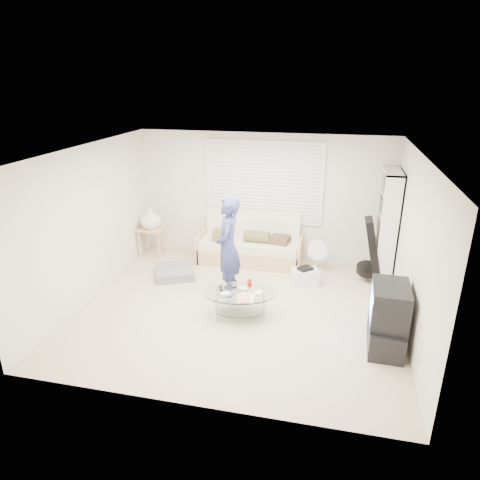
% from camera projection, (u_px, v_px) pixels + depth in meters
% --- Properties ---
extents(ground, '(5.00, 5.00, 0.00)m').
position_uv_depth(ground, '(238.00, 308.00, 6.89)').
color(ground, '#C5B699').
rests_on(ground, ground).
extents(room_shell, '(5.02, 4.52, 2.51)m').
position_uv_depth(room_shell, '(245.00, 202.00, 6.74)').
color(room_shell, silver).
rests_on(room_shell, ground).
extents(window_blinds, '(2.32, 0.08, 1.62)m').
position_uv_depth(window_blinds, '(263.00, 183.00, 8.34)').
color(window_blinds, silver).
rests_on(window_blinds, ground).
extents(futon_sofa, '(2.03, 0.82, 0.99)m').
position_uv_depth(futon_sofa, '(250.00, 246.00, 8.52)').
color(futon_sofa, tan).
rests_on(futon_sofa, ground).
extents(grey_floor_pillow, '(0.91, 0.91, 0.16)m').
position_uv_depth(grey_floor_pillow, '(175.00, 272.00, 7.97)').
color(grey_floor_pillow, slate).
rests_on(grey_floor_pillow, ground).
extents(side_table, '(0.52, 0.42, 1.04)m').
position_uv_depth(side_table, '(151.00, 220.00, 8.65)').
color(side_table, tan).
rests_on(side_table, ground).
extents(bookshelf, '(0.31, 0.84, 1.98)m').
position_uv_depth(bookshelf, '(386.00, 226.00, 7.63)').
color(bookshelf, white).
rests_on(bookshelf, ground).
extents(guitar_case, '(0.44, 0.43, 1.15)m').
position_uv_depth(guitar_case, '(372.00, 254.00, 7.63)').
color(guitar_case, black).
rests_on(guitar_case, ground).
extents(floor_fan, '(0.38, 0.26, 0.64)m').
position_uv_depth(floor_fan, '(317.00, 253.00, 8.05)').
color(floor_fan, white).
rests_on(floor_fan, ground).
extents(storage_bin, '(0.53, 0.44, 0.31)m').
position_uv_depth(storage_bin, '(305.00, 276.00, 7.66)').
color(storage_bin, white).
rests_on(storage_bin, ground).
extents(tv_unit, '(0.50, 0.87, 0.93)m').
position_uv_depth(tv_unit, '(388.00, 318.00, 5.75)').
color(tv_unit, black).
rests_on(tv_unit, ground).
extents(coffee_table, '(1.23, 0.93, 0.53)m').
position_uv_depth(coffee_table, '(240.00, 297.00, 6.54)').
color(coffee_table, silver).
rests_on(coffee_table, ground).
extents(standing_person, '(0.48, 0.67, 1.72)m').
position_uv_depth(standing_person, '(228.00, 247.00, 7.03)').
color(standing_person, navy).
rests_on(standing_person, ground).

